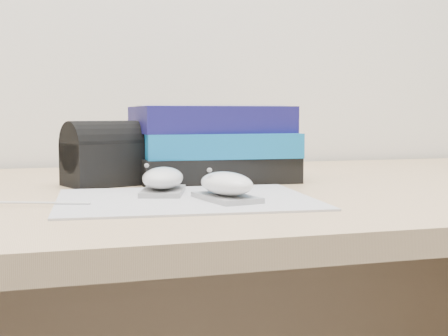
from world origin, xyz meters
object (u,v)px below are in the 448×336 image
object	(u,v)px
mouse_rear	(163,180)
mouse_front	(226,186)
pouch	(104,154)
desk	(222,319)
book_stack	(212,144)

from	to	relation	value
mouse_rear	mouse_front	world-z (taller)	same
pouch	desk	bearing A→B (deg)	2.16
mouse_rear	pouch	bearing A→B (deg)	114.44
desk	pouch	world-z (taller)	pouch
mouse_rear	book_stack	bearing A→B (deg)	56.42
mouse_front	pouch	bearing A→B (deg)	119.62
mouse_front	book_stack	size ratio (longest dim) A/B	0.41
desk	book_stack	bearing A→B (deg)	114.36
book_stack	pouch	xyz separation A→B (m)	(-0.18, -0.03, -0.01)
mouse_rear	mouse_front	distance (m)	0.11
mouse_rear	mouse_front	size ratio (longest dim) A/B	1.04
mouse_rear	book_stack	world-z (taller)	book_stack
book_stack	mouse_front	bearing A→B (deg)	-101.25
book_stack	pouch	bearing A→B (deg)	-170.06
mouse_front	pouch	xyz separation A→B (m)	(-0.13, 0.23, 0.03)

